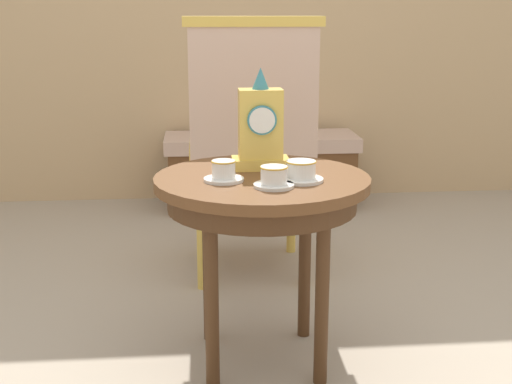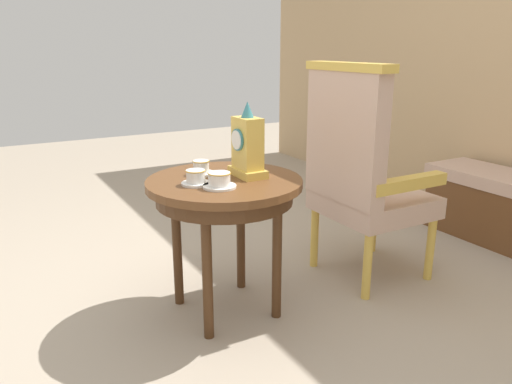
% 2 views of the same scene
% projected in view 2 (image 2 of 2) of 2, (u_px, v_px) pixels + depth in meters
% --- Properties ---
extents(ground_plane, '(10.00, 10.00, 0.00)m').
position_uv_depth(ground_plane, '(227.00, 316.00, 2.33)').
color(ground_plane, tan).
extents(side_table, '(0.70, 0.70, 0.65)m').
position_uv_depth(side_table, '(225.00, 196.00, 2.22)').
color(side_table, brown).
rests_on(side_table, ground).
extents(teacup_left, '(0.13, 0.13, 0.07)m').
position_uv_depth(teacup_left, '(201.00, 168.00, 2.27)').
color(teacup_left, white).
rests_on(teacup_left, side_table).
extents(teacup_right, '(0.12, 0.12, 0.06)m').
position_uv_depth(teacup_right, '(196.00, 178.00, 2.11)').
color(teacup_right, white).
rests_on(teacup_right, side_table).
extents(teacup_center, '(0.14, 0.14, 0.07)m').
position_uv_depth(teacup_center, '(219.00, 181.00, 2.06)').
color(teacup_center, white).
rests_on(teacup_center, side_table).
extents(mantel_clock, '(0.19, 0.11, 0.34)m').
position_uv_depth(mantel_clock, '(247.00, 147.00, 2.21)').
color(mantel_clock, gold).
rests_on(mantel_clock, side_table).
extents(armchair, '(0.56, 0.53, 1.14)m').
position_uv_depth(armchair, '(361.00, 171.00, 2.56)').
color(armchair, '#CCA893').
rests_on(armchair, ground).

